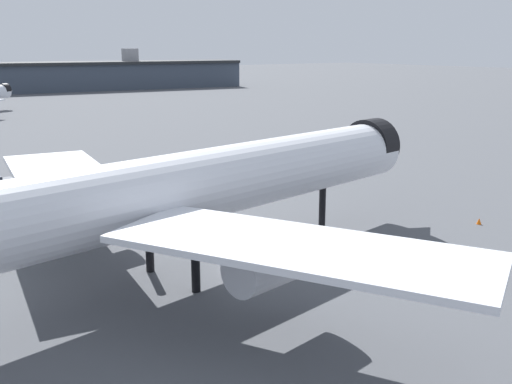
# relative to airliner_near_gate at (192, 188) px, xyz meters

# --- Properties ---
(ground) EXTENTS (900.00, 900.00, 0.00)m
(ground) POSITION_rel_airliner_near_gate_xyz_m (3.72, -1.69, -7.26)
(ground) COLOR #4C4F54
(airliner_near_gate) EXTENTS (58.31, 52.62, 16.48)m
(airliner_near_gate) POSITION_rel_airliner_near_gate_xyz_m (0.00, 0.00, 0.00)
(airliner_near_gate) COLOR silver
(airliner_near_gate) RESTS_ON ground
(traffic_cone_near_nose) EXTENTS (0.53, 0.53, 0.66)m
(traffic_cone_near_nose) POSITION_rel_airliner_near_gate_xyz_m (31.48, -5.36, -6.93)
(traffic_cone_near_nose) COLOR #F2600C
(traffic_cone_near_nose) RESTS_ON ground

